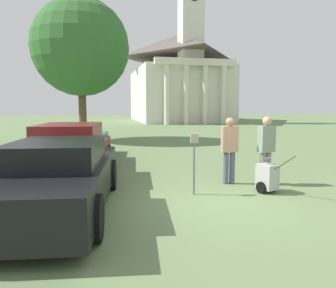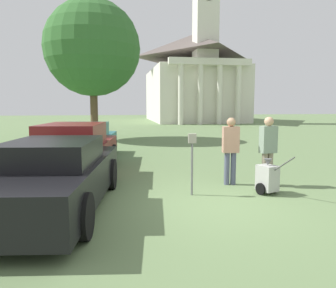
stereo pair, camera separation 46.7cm
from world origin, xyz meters
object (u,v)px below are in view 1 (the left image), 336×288
object	(u,v)px
parked_car_maroon	(71,153)
parked_car_teal	(77,143)
person_worker	(230,146)
parking_meter	(194,153)
person_supervisor	(266,146)
parked_car_black	(60,178)
church	(178,76)
equipment_cart	(267,177)

from	to	relation	value
parked_car_maroon	parked_car_teal	xyz separation A→B (m)	(0.00, 2.98, -0.06)
parked_car_teal	person_worker	bearing A→B (deg)	-40.32
parking_meter	person_supervisor	size ratio (longest dim) A/B	0.80
parked_car_black	person_worker	size ratio (longest dim) A/B	2.94
parking_meter	person_worker	world-z (taller)	person_worker
parked_car_maroon	person_worker	size ratio (longest dim) A/B	3.03
parked_car_maroon	church	bearing A→B (deg)	77.90
parked_car_black	equipment_cart	size ratio (longest dim) A/B	5.23
equipment_cart	parked_car_teal	bearing A→B (deg)	110.88
parked_car_maroon	parking_meter	bearing A→B (deg)	-31.84
parked_car_teal	parked_car_black	bearing A→B (deg)	-82.90
parked_car_black	parked_car_maroon	world-z (taller)	parked_car_maroon
parked_car_teal	equipment_cart	world-z (taller)	parked_car_teal
parked_car_maroon	church	xyz separation A→B (m)	(11.11, 31.91, 4.97)
person_supervisor	equipment_cart	xyz separation A→B (m)	(-0.34, -0.71, -0.65)
person_worker	person_supervisor	xyz separation A→B (m)	(0.90, -0.30, 0.02)
parked_car_maroon	person_supervisor	world-z (taller)	person_supervisor
parked_car_teal	parking_meter	world-z (taller)	parking_meter
parked_car_maroon	parked_car_teal	world-z (taller)	parked_car_maroon
parked_car_black	parking_meter	xyz separation A→B (m)	(2.93, 0.61, 0.32)
parked_car_teal	parking_meter	size ratio (longest dim) A/B	3.52
parked_car_black	equipment_cart	bearing A→B (deg)	12.21
parking_meter	church	size ratio (longest dim) A/B	0.07
parked_car_black	parked_car_teal	xyz separation A→B (m)	(-0.00, 5.96, -0.02)
parked_car_teal	person_worker	world-z (taller)	person_worker
parking_meter	person_supervisor	world-z (taller)	person_supervisor
parking_meter	person_worker	size ratio (longest dim) A/B	0.81
parked_car_maroon	church	distance (m)	34.16
parking_meter	person_supervisor	bearing A→B (deg)	13.86
parked_car_maroon	parked_car_teal	distance (m)	2.98
parked_car_black	parked_car_maroon	xyz separation A→B (m)	(-0.00, 2.97, 0.05)
person_supervisor	church	world-z (taller)	church
equipment_cart	church	bearing A→B (deg)	59.93
parked_car_maroon	parking_meter	size ratio (longest dim) A/B	3.72
parked_car_teal	person_supervisor	distance (m)	7.00
parked_car_black	person_worker	world-z (taller)	person_worker
person_supervisor	equipment_cart	world-z (taller)	person_supervisor
person_worker	equipment_cart	size ratio (longest dim) A/B	1.78
equipment_cart	church	xyz separation A→B (m)	(6.40, 34.47, 5.31)
person_supervisor	church	xyz separation A→B (m)	(6.06, 33.75, 4.67)
equipment_cart	church	size ratio (longest dim) A/B	0.05
church	person_worker	bearing A→B (deg)	-101.75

